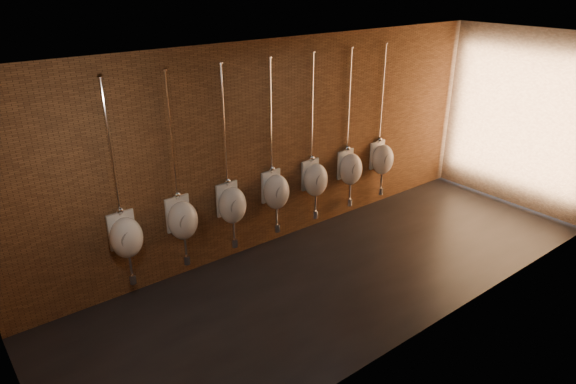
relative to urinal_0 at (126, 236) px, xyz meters
name	(u,v)px	position (x,y,z in m)	size (l,w,h in m)	color
ground	(345,275)	(2.65, -1.35, -0.93)	(8.50, 8.50, 0.00)	black
room_shell	(352,143)	(2.65, -1.35, 1.08)	(8.54, 3.04, 3.22)	black
urinal_0	(126,236)	(0.00, 0.00, 0.00)	(0.45, 0.40, 2.72)	white
urinal_1	(182,219)	(0.80, 0.00, 0.00)	(0.45, 0.40, 2.72)	white
urinal_2	(232,204)	(1.60, 0.00, 0.00)	(0.45, 0.40, 2.72)	white
urinal_3	(276,191)	(2.40, 0.00, 0.00)	(0.45, 0.40, 2.72)	white
urinal_4	(315,179)	(3.20, 0.00, 0.00)	(0.45, 0.40, 2.72)	white
urinal_5	(350,168)	(4.00, 0.00, 0.00)	(0.45, 0.40, 2.72)	white
urinal_6	(382,159)	(4.80, 0.00, 0.00)	(0.45, 0.40, 2.72)	white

